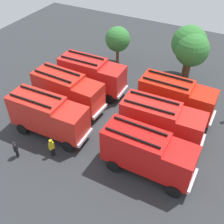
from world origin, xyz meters
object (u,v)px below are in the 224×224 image
Objects in this scene: fire_truck_2 at (68,90)px; firefighter_2 at (52,147)px; fire_truck_3 at (162,121)px; traffic_cone_0 at (135,98)px; fire_truck_0 at (48,115)px; firefighter_0 at (16,149)px; fire_truck_1 at (148,152)px; tree_1 at (189,43)px; tree_0 at (118,39)px; fire_truck_4 at (92,74)px; tree_2 at (192,50)px; fire_truck_5 at (176,97)px.

fire_truck_2 reaches higher than firefighter_2.
fire_truck_3 reaches higher than traffic_cone_0.
firefighter_0 is at bearing -103.11° from fire_truck_0.
tree_1 reaches higher than fire_truck_1.
fire_truck_0 is 14.47m from tree_0.
fire_truck_4 is (-9.36, 7.63, 0.00)m from fire_truck_1.
tree_1 reaches higher than traffic_cone_0.
firefighter_0 is at bearing -116.03° from traffic_cone_0.
fire_truck_0 is 1.00× the size of fire_truck_1.
firefighter_2 is 0.38× the size of tree_0.
fire_truck_2 is at bearing -130.93° from tree_2.
fire_truck_0 is at bearing -131.46° from firefighter_0.
fire_truck_4 is at bearing 155.71° from fire_truck_3.
fire_truck_3 is 1.27× the size of tree_2.
fire_truck_1 is at bearing -56.16° from tree_0.
fire_truck_0 reaches higher than firefighter_2.
fire_truck_1 is 1.55× the size of tree_0.
fire_truck_2 is 9.80× the size of traffic_cone_0.
tree_1 reaches higher than tree_2.
tree_0 is 8.48m from tree_1.
fire_truck_1 is at bearing -87.74° from fire_truck_3.
firefighter_2 is 18.78m from tree_1.
fire_truck_1 is 12.08m from fire_truck_4.
traffic_cone_0 is at bearing -145.58° from firefighter_0.
firefighter_0 is (-0.18, -7.48, -1.25)m from fire_truck_2.
firefighter_0 is 18.19m from tree_0.
fire_truck_5 is 4.66m from traffic_cone_0.
tree_0 reaches higher than fire_truck_2.
firefighter_2 is at bearing -126.36° from fire_truck_5.
fire_truck_0 reaches higher than traffic_cone_0.
firefighter_0 is 0.35× the size of tree_0.
fire_truck_5 is 9.70× the size of traffic_cone_0.
fire_truck_4 is at bearing 83.99° from fire_truck_2.
fire_truck_4 is 11.13m from tree_2.
fire_truck_4 is 11.31m from tree_1.
fire_truck_1 and fire_truck_4 have the same top height.
tree_1 is at bearing 5.91° from tree_0.
tree_1 is at bearing 55.71° from fire_truck_2.
fire_truck_3 is 4.48× the size of firefighter_0.
fire_truck_3 is at bearing 60.22° from firefighter_2.
firefighter_0 is 20.51m from tree_2.
tree_0 is at bearing 118.53° from firefighter_2.
fire_truck_2 is 1.20× the size of tree_1.
fire_truck_5 is 7.05m from tree_2.
firefighter_2 is at bearing -51.52° from fire_truck_0.
tree_2 is (-0.50, 10.65, 1.70)m from fire_truck_3.
tree_2 is (8.59, 6.87, 1.70)m from fire_truck_4.
fire_truck_2 is 1.00× the size of fire_truck_3.
fire_truck_0 is 1.00× the size of fire_truck_3.
firefighter_0 is (-0.73, -11.16, -1.25)m from fire_truck_4.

